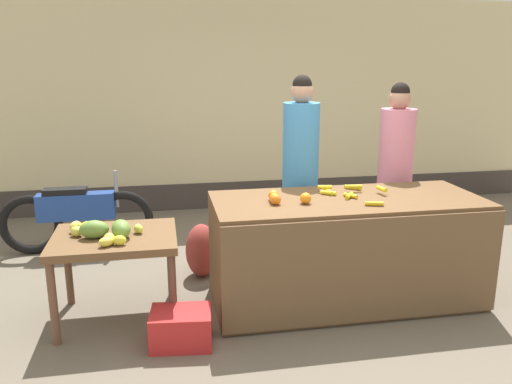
# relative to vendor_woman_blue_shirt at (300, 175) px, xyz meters

# --- Properties ---
(ground_plane) EXTENTS (24.00, 24.00, 0.00)m
(ground_plane) POSITION_rel_vendor_woman_blue_shirt_xyz_m (-0.21, -0.71, -0.96)
(ground_plane) COLOR #665B4C
(market_wall_back) EXTENTS (8.58, 0.23, 2.82)m
(market_wall_back) POSITION_rel_vendor_woman_blue_shirt_xyz_m (-0.21, 2.45, 0.43)
(market_wall_back) COLOR beige
(market_wall_back) RESTS_ON ground
(fruit_stall_counter) EXTENTS (2.24, 0.94, 0.91)m
(fruit_stall_counter) POSITION_rel_vendor_woman_blue_shirt_xyz_m (0.22, -0.72, -0.50)
(fruit_stall_counter) COLOR brown
(fruit_stall_counter) RESTS_ON ground
(side_table_wooden) EXTENTS (0.95, 0.76, 0.70)m
(side_table_wooden) POSITION_rel_vendor_woman_blue_shirt_xyz_m (-1.68, -0.71, -0.35)
(side_table_wooden) COLOR brown
(side_table_wooden) RESTS_ON ground
(banana_bunch_pile) EXTENTS (0.55, 0.63, 0.07)m
(banana_bunch_pile) POSITION_rel_vendor_woman_blue_shirt_xyz_m (0.26, -0.62, -0.02)
(banana_bunch_pile) COLOR gold
(banana_bunch_pile) RESTS_ON fruit_stall_counter
(orange_pile) EXTENTS (0.33, 0.23, 0.09)m
(orange_pile) POSITION_rel_vendor_woman_blue_shirt_xyz_m (-0.34, -0.75, -0.01)
(orange_pile) COLOR orange
(orange_pile) RESTS_ON fruit_stall_counter
(mango_papaya_pile) EXTENTS (0.60, 0.53, 0.14)m
(mango_papaya_pile) POSITION_rel_vendor_woman_blue_shirt_xyz_m (-1.74, -0.76, -0.19)
(mango_papaya_pile) COLOR yellow
(mango_papaya_pile) RESTS_ON side_table_wooden
(vendor_woman_blue_shirt) EXTENTS (0.34, 0.34, 1.89)m
(vendor_woman_blue_shirt) POSITION_rel_vendor_woman_blue_shirt_xyz_m (0.00, 0.00, 0.00)
(vendor_woman_blue_shirt) COLOR #33333D
(vendor_woman_blue_shirt) RESTS_ON ground
(vendor_woman_pink_shirt) EXTENTS (0.34, 0.34, 1.81)m
(vendor_woman_pink_shirt) POSITION_rel_vendor_woman_blue_shirt_xyz_m (0.98, 0.04, -0.04)
(vendor_woman_pink_shirt) COLOR #33333D
(vendor_woman_pink_shirt) RESTS_ON ground
(parked_motorcycle) EXTENTS (1.60, 0.18, 0.88)m
(parked_motorcycle) POSITION_rel_vendor_woman_blue_shirt_xyz_m (-2.21, 0.92, -0.55)
(parked_motorcycle) COLOR black
(parked_motorcycle) RESTS_ON ground
(produce_crate) EXTENTS (0.47, 0.37, 0.26)m
(produce_crate) POSITION_rel_vendor_woman_blue_shirt_xyz_m (-1.20, -1.20, -0.83)
(produce_crate) COLOR red
(produce_crate) RESTS_ON ground
(produce_sack) EXTENTS (0.38, 0.42, 0.52)m
(produce_sack) POSITION_rel_vendor_woman_blue_shirt_xyz_m (-0.95, 0.01, -0.70)
(produce_sack) COLOR maroon
(produce_sack) RESTS_ON ground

